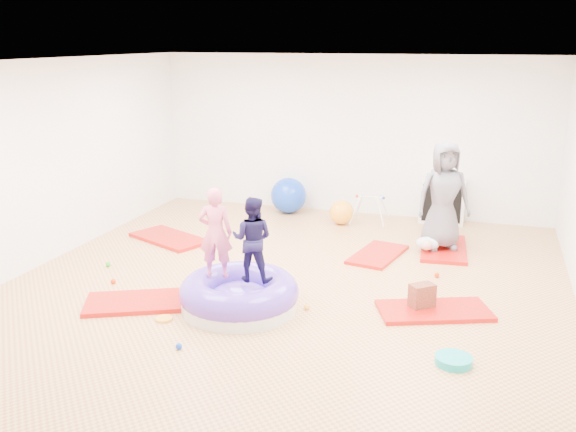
% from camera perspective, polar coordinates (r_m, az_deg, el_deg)
% --- Properties ---
extents(room, '(7.01, 8.01, 2.81)m').
position_cam_1_polar(room, '(7.66, -0.68, 3.03)').
color(room, tan).
rests_on(room, ground).
extents(gym_mat_front_left, '(1.49, 1.18, 0.06)m').
position_cam_1_polar(gym_mat_front_left, '(7.89, -12.79, -7.45)').
color(gym_mat_front_left, red).
rests_on(gym_mat_front_left, ground).
extents(gym_mat_mid_left, '(1.44, 1.12, 0.05)m').
position_cam_1_polar(gym_mat_mid_left, '(10.24, -10.48, -1.96)').
color(gym_mat_mid_left, red).
rests_on(gym_mat_mid_left, ground).
extents(gym_mat_center_back, '(0.78, 1.22, 0.05)m').
position_cam_1_polar(gym_mat_center_back, '(9.42, 7.97, -3.41)').
color(gym_mat_center_back, red).
rests_on(gym_mat_center_back, ground).
extents(gym_mat_right, '(1.41, 1.06, 0.05)m').
position_cam_1_polar(gym_mat_right, '(7.66, 12.86, -8.21)').
color(gym_mat_right, red).
rests_on(gym_mat_right, ground).
extents(gym_mat_rear_right, '(0.76, 1.35, 0.05)m').
position_cam_1_polar(gym_mat_rear_right, '(9.86, 13.66, -2.82)').
color(gym_mat_rear_right, red).
rests_on(gym_mat_rear_right, ground).
extents(inflatable_cushion, '(1.40, 1.40, 0.44)m').
position_cam_1_polar(inflatable_cushion, '(7.54, -4.35, -7.03)').
color(inflatable_cushion, silver).
rests_on(inflatable_cushion, ground).
extents(child_pink, '(0.44, 0.34, 1.07)m').
position_cam_1_polar(child_pink, '(7.43, -6.48, -1.12)').
color(child_pink, '#EA6286').
rests_on(child_pink, inflatable_cushion).
extents(child_navy, '(0.51, 0.41, 0.99)m').
position_cam_1_polar(child_navy, '(7.30, -3.21, -1.69)').
color(child_navy, black).
rests_on(child_navy, inflatable_cushion).
extents(adult_caregiver, '(0.91, 0.76, 1.59)m').
position_cam_1_polar(adult_caregiver, '(9.61, 13.67, 1.79)').
color(adult_caregiver, '#595864').
rests_on(adult_caregiver, gym_mat_rear_right).
extents(infant, '(0.34, 0.34, 0.20)m').
position_cam_1_polar(infant, '(9.60, 12.29, -2.43)').
color(infant, silver).
rests_on(infant, gym_mat_rear_right).
extents(ball_pit_balls, '(4.45, 2.95, 0.07)m').
position_cam_1_polar(ball_pit_balls, '(7.92, -1.14, -6.91)').
color(ball_pit_balls, blue).
rests_on(ball_pit_balls, ground).
extents(exercise_ball_blue, '(0.64, 0.64, 0.64)m').
position_cam_1_polar(exercise_ball_blue, '(11.55, 0.05, 1.84)').
color(exercise_ball_blue, blue).
rests_on(exercise_ball_blue, ground).
extents(exercise_ball_orange, '(0.41, 0.41, 0.41)m').
position_cam_1_polar(exercise_ball_orange, '(10.91, 4.77, 0.33)').
color(exercise_ball_orange, '#FFA024').
rests_on(exercise_ball_orange, ground).
extents(infant_play_gym, '(0.61, 0.58, 0.47)m').
position_cam_1_polar(infant_play_gym, '(11.00, 7.29, 0.97)').
color(infant_play_gym, silver).
rests_on(infant_play_gym, ground).
extents(cube_shelf, '(0.75, 0.37, 0.75)m').
position_cam_1_polar(cube_shelf, '(11.24, 13.56, 1.28)').
color(cube_shelf, silver).
rests_on(cube_shelf, ground).
extents(balance_disc, '(0.36, 0.36, 0.08)m').
position_cam_1_polar(balance_disc, '(6.58, 14.50, -12.31)').
color(balance_disc, '#10A9AD').
rests_on(balance_disc, ground).
extents(backpack, '(0.33, 0.32, 0.33)m').
position_cam_1_polar(backpack, '(7.64, 11.82, -7.11)').
color(backpack, '#A73C1B').
rests_on(backpack, ground).
extents(yellow_toy, '(0.19, 0.19, 0.03)m').
position_cam_1_polar(yellow_toy, '(7.43, -10.97, -8.97)').
color(yellow_toy, '#F5A72F').
rests_on(yellow_toy, ground).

